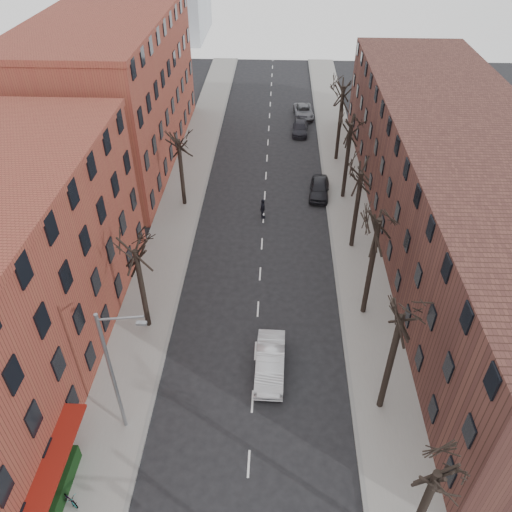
# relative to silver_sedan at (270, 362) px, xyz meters

# --- Properties ---
(sidewalk_left) EXTENTS (4.00, 90.00, 0.15)m
(sidewalk_left) POSITION_rel_silver_sedan_xyz_m (-9.00, 20.63, -0.76)
(sidewalk_left) COLOR gray
(sidewalk_left) RESTS_ON ground
(sidewalk_right) EXTENTS (4.00, 90.00, 0.15)m
(sidewalk_right) POSITION_rel_silver_sedan_xyz_m (7.00, 20.63, -0.76)
(sidewalk_right) COLOR gray
(sidewalk_right) RESTS_ON ground
(building_left_far) EXTENTS (12.00, 28.00, 14.00)m
(building_left_far) POSITION_rel_silver_sedan_xyz_m (-17.00, 29.63, 6.16)
(building_left_far) COLOR brown
(building_left_far) RESTS_ON ground
(building_right) EXTENTS (12.00, 50.00, 10.00)m
(building_right) POSITION_rel_silver_sedan_xyz_m (15.00, 15.63, 4.16)
(building_right) COLOR #522E26
(building_right) RESTS_ON ground
(awning_left) EXTENTS (1.20, 7.00, 0.15)m
(awning_left) POSITION_rel_silver_sedan_xyz_m (-10.40, -8.37, -0.84)
(awning_left) COLOR maroon
(awning_left) RESTS_ON ground
(hedge) EXTENTS (0.80, 6.00, 1.00)m
(hedge) POSITION_rel_silver_sedan_xyz_m (-10.50, -9.37, -0.19)
(hedge) COLOR black
(hedge) RESTS_ON sidewalk_left
(tree_right_b) EXTENTS (5.20, 5.20, 10.80)m
(tree_right_b) POSITION_rel_silver_sedan_xyz_m (6.60, -2.37, -0.84)
(tree_right_b) COLOR black
(tree_right_b) RESTS_ON ground
(tree_right_c) EXTENTS (5.20, 5.20, 11.60)m
(tree_right_c) POSITION_rel_silver_sedan_xyz_m (6.60, 5.63, -0.84)
(tree_right_c) COLOR black
(tree_right_c) RESTS_ON ground
(tree_right_d) EXTENTS (5.20, 5.20, 10.00)m
(tree_right_d) POSITION_rel_silver_sedan_xyz_m (6.60, 13.63, -0.84)
(tree_right_d) COLOR black
(tree_right_d) RESTS_ON ground
(tree_right_e) EXTENTS (5.20, 5.20, 10.80)m
(tree_right_e) POSITION_rel_silver_sedan_xyz_m (6.60, 21.63, -0.84)
(tree_right_e) COLOR black
(tree_right_e) RESTS_ON ground
(tree_right_f) EXTENTS (5.20, 5.20, 11.60)m
(tree_right_f) POSITION_rel_silver_sedan_xyz_m (6.60, 29.63, -0.84)
(tree_right_f) COLOR black
(tree_right_f) RESTS_ON ground
(tree_left_a) EXTENTS (5.20, 5.20, 9.50)m
(tree_left_a) POSITION_rel_silver_sedan_xyz_m (-8.60, 3.63, -0.84)
(tree_left_a) COLOR black
(tree_left_a) RESTS_ON ground
(tree_left_b) EXTENTS (5.20, 5.20, 9.50)m
(tree_left_b) POSITION_rel_silver_sedan_xyz_m (-8.60, 19.63, -0.84)
(tree_left_b) COLOR black
(tree_left_b) RESTS_ON ground
(streetlight) EXTENTS (2.45, 0.22, 9.03)m
(streetlight) POSITION_rel_silver_sedan_xyz_m (-8.03, -4.37, 4.18)
(streetlight) COLOR slate
(streetlight) RESTS_ON ground
(silver_sedan) EXTENTS (1.87, 5.11, 1.67)m
(silver_sedan) POSITION_rel_silver_sedan_xyz_m (0.00, 0.00, 0.00)
(silver_sedan) COLOR silver
(silver_sedan) RESTS_ON ground
(parked_car_near) EXTENTS (2.27, 4.77, 1.58)m
(parked_car_near) POSITION_rel_silver_sedan_xyz_m (4.30, 21.90, -0.05)
(parked_car_near) COLOR black
(parked_car_near) RESTS_ON ground
(parked_car_mid) EXTENTS (2.10, 4.61, 1.31)m
(parked_car_mid) POSITION_rel_silver_sedan_xyz_m (2.80, 36.42, -0.18)
(parked_car_mid) COLOR black
(parked_car_mid) RESTS_ON ground
(parked_car_far) EXTENTS (2.67, 5.17, 1.40)m
(parked_car_far) POSITION_rel_silver_sedan_xyz_m (3.36, 41.49, -0.14)
(parked_car_far) COLOR slate
(parked_car_far) RESTS_ON ground
(pedestrian_crossing) EXTENTS (0.52, 1.16, 1.95)m
(pedestrian_crossing) POSITION_rel_silver_sedan_xyz_m (-1.07, 17.66, 0.14)
(pedestrian_crossing) COLOR black
(pedestrian_crossing) RESTS_ON ground
(bicycle) EXTENTS (1.57, 1.28, 0.80)m
(bicycle) POSITION_rel_silver_sedan_xyz_m (-9.95, -8.85, -0.28)
(bicycle) COLOR gray
(bicycle) RESTS_ON sidewalk_left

